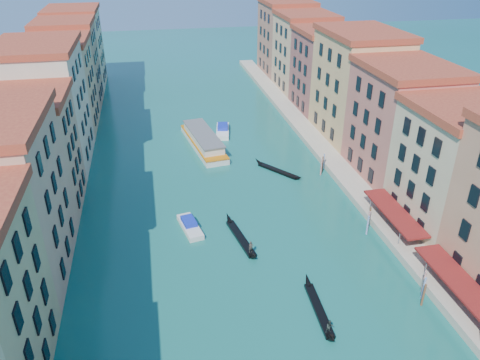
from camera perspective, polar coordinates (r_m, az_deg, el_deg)
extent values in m
cube|color=tan|center=(58.22, -27.20, -2.73)|extent=(12.00, 17.00, 19.00)
cube|color=tan|center=(72.19, -24.24, 2.54)|extent=(12.00, 14.00, 16.50)
cube|color=maroon|center=(69.29, -25.65, 9.09)|extent=(12.80, 14.40, 1.00)
cube|color=beige|center=(86.20, -22.56, 8.04)|extent=(12.00, 18.00, 20.00)
cube|color=maroon|center=(83.63, -23.89, 14.79)|extent=(12.80, 18.40, 1.00)
cube|color=tan|center=(102.55, -20.96, 10.52)|extent=(12.00, 16.00, 17.50)
cube|color=maroon|center=(100.49, -21.87, 15.53)|extent=(12.80, 16.40, 1.00)
cube|color=#A27E61|center=(117.25, -20.01, 12.93)|extent=(12.00, 15.00, 18.50)
cube|color=maroon|center=(115.41, -20.82, 17.59)|extent=(12.80, 15.40, 1.00)
cube|color=beige|center=(132.67, -19.22, 14.75)|extent=(12.00, 17.00, 19.00)
cube|color=maroon|center=(131.03, -19.93, 18.98)|extent=(12.80, 17.40, 1.00)
cube|color=tan|center=(67.83, 24.79, 0.84)|extent=(12.00, 14.00, 16.50)
cube|color=maroon|center=(64.73, 26.32, 7.76)|extent=(12.80, 14.40, 1.00)
cube|color=#B45F50|center=(78.95, 18.96, 6.19)|extent=(12.00, 16.00, 18.00)
cube|color=maroon|center=(76.22, 20.07, 12.83)|extent=(12.80, 16.40, 1.00)
cube|color=tan|center=(92.86, 14.06, 10.65)|extent=(12.00, 18.00, 20.00)
cube|color=maroon|center=(90.48, 14.85, 17.00)|extent=(12.80, 18.40, 1.00)
cube|color=#934D46|center=(107.76, 10.38, 12.65)|extent=(12.00, 15.00, 17.50)
cube|color=maroon|center=(105.79, 10.82, 17.48)|extent=(12.80, 15.40, 1.00)
cube|color=tan|center=(121.76, 7.77, 14.81)|extent=(12.00, 16.00, 18.50)
cube|color=maroon|center=(120.00, 8.08, 19.34)|extent=(12.80, 16.40, 1.00)
cube|color=#A46750|center=(137.04, 5.54, 16.58)|extent=(12.00, 17.00, 19.50)
cube|color=maroon|center=(135.44, 5.75, 20.83)|extent=(12.80, 17.40, 1.00)
cube|color=#B0A78E|center=(87.90, 10.18, 3.45)|extent=(4.00, 140.00, 1.00)
cube|color=maroon|center=(55.86, 25.83, -11.82)|extent=(3.20, 15.30, 0.25)
cylinder|color=slate|center=(59.15, 21.63, -10.29)|extent=(0.12, 0.12, 3.00)
cube|color=maroon|center=(66.17, 18.35, -3.78)|extent=(3.20, 12.60, 0.25)
cylinder|color=slate|center=(63.30, 18.79, -7.02)|extent=(0.12, 0.12, 3.00)
cylinder|color=slate|center=(69.42, 15.56, -3.22)|extent=(0.12, 0.12, 3.00)
cylinder|color=brown|center=(55.87, 21.44, -13.03)|extent=(0.24, 0.24, 3.20)
cylinder|color=brown|center=(56.78, 21.45, -12.29)|extent=(0.24, 0.24, 3.20)
cylinder|color=brown|center=(57.70, 21.46, -11.57)|extent=(0.24, 0.24, 3.20)
cylinder|color=brown|center=(65.41, 15.28, -5.44)|extent=(0.24, 0.24, 3.20)
cylinder|color=brown|center=(66.40, 15.38, -4.91)|extent=(0.24, 0.24, 3.20)
cylinder|color=brown|center=(67.40, 15.49, -4.41)|extent=(0.24, 0.24, 3.20)
cylinder|color=brown|center=(79.64, 9.86, 1.46)|extent=(0.24, 0.24, 3.20)
cylinder|color=brown|center=(80.68, 10.02, 1.80)|extent=(0.24, 0.24, 3.20)
cylinder|color=brown|center=(81.72, 10.17, 2.14)|extent=(0.24, 0.24, 3.20)
cube|color=silver|center=(89.98, -4.48, 4.45)|extent=(7.02, 19.29, 1.13)
cube|color=silver|center=(89.50, -4.51, 5.17)|extent=(5.99, 15.49, 1.51)
cube|color=slate|center=(89.16, -4.53, 5.70)|extent=(6.34, 16.00, 0.24)
cube|color=#C76B0B|center=(89.78, -4.49, 4.76)|extent=(7.06, 19.30, 0.24)
cube|color=black|center=(62.67, 0.07, -7.12)|extent=(2.48, 8.61, 0.43)
cone|color=black|center=(66.18, -1.42, -4.66)|extent=(1.17, 2.03, 1.60)
cone|color=black|center=(58.95, 1.76, -9.37)|extent=(1.11, 1.70, 1.41)
imported|color=#373029|center=(59.36, 1.34, -8.19)|extent=(0.66, 0.49, 1.64)
cube|color=black|center=(52.96, 9.58, -15.33)|extent=(1.37, 8.17, 0.41)
cone|color=black|center=(55.94, 8.21, -11.98)|extent=(0.90, 1.85, 1.52)
cone|color=black|center=(49.79, 11.21, -18.58)|extent=(0.88, 1.54, 1.34)
imported|color=#232E28|center=(50.00, 10.87, -17.16)|extent=(0.78, 0.63, 1.56)
cube|color=black|center=(80.23, 4.63, 1.12)|extent=(5.54, 7.10, 0.40)
cone|color=black|center=(82.61, 2.21, 2.28)|extent=(1.71, 1.93, 1.50)
cone|color=black|center=(77.77, 7.22, 0.28)|extent=(1.53, 1.68, 1.33)
cube|color=silver|center=(65.01, -6.11, -5.70)|extent=(3.25, 6.67, 0.73)
cube|color=#162BB6|center=(65.04, -6.26, -5.03)|extent=(2.16, 3.02, 0.64)
cube|color=white|center=(95.95, -2.13, 5.97)|extent=(3.88, 8.23, 0.90)
cube|color=#162BB6|center=(96.18, -2.13, 6.53)|extent=(2.62, 3.70, 0.79)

